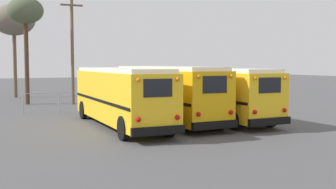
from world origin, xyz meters
TOP-DOWN VIEW (x-y plane):
  - ground_plane at (0.00, 0.00)m, footprint 160.00×160.00m
  - school_bus_0 at (-2.93, -0.62)m, footprint 2.76×10.73m
  - school_bus_1 at (0.00, -0.19)m, footprint 2.63×10.20m
  - school_bus_2 at (2.92, -0.42)m, footprint 2.64×10.45m
  - utility_pole at (-2.30, 12.77)m, footprint 1.80×0.25m
  - bare_tree_0 at (-5.67, 14.42)m, footprint 2.86×2.86m
  - bare_tree_1 at (-5.77, 22.30)m, footprint 4.08×4.08m
  - fence_line at (0.00, 6.77)m, footprint 13.91×0.06m

SIDE VIEW (x-z plane):
  - ground_plane at x=0.00m, z-range 0.00..0.00m
  - fence_line at x=0.00m, z-range 0.26..1.68m
  - school_bus_2 at x=2.92m, z-range 0.14..3.21m
  - school_bus_0 at x=-2.93m, z-range 0.15..3.26m
  - school_bus_1 at x=0.00m, z-range 0.13..3.31m
  - utility_pole at x=-2.30m, z-range 0.19..9.36m
  - bare_tree_0 at x=-5.67m, z-range 3.09..11.81m
  - bare_tree_1 at x=-5.77m, z-range 2.98..12.13m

